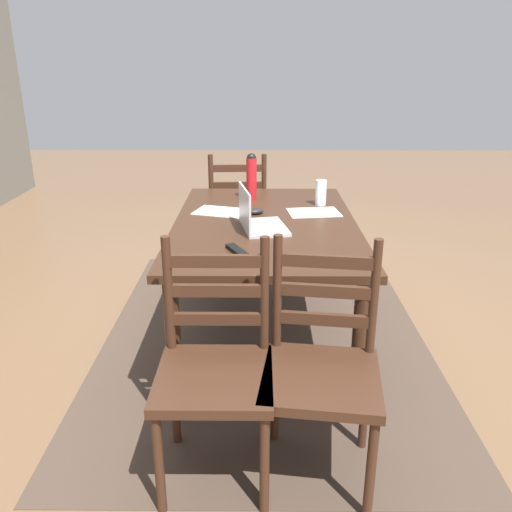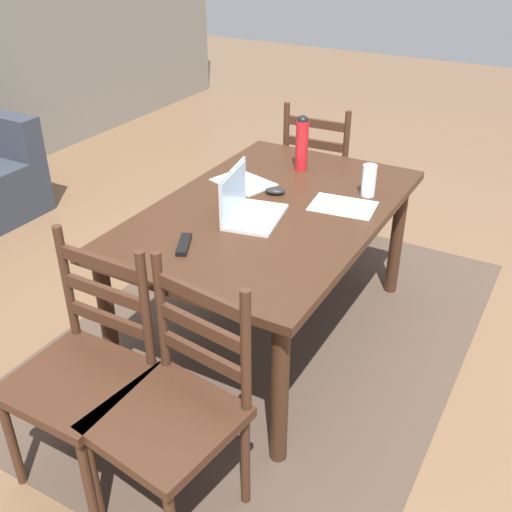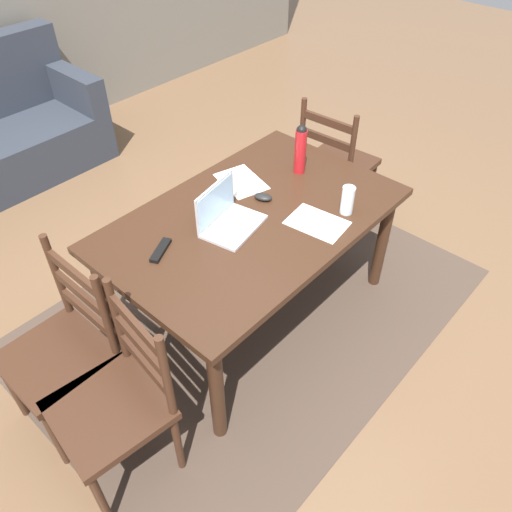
% 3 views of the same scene
% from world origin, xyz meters
% --- Properties ---
extents(ground_plane, '(14.00, 14.00, 0.00)m').
position_xyz_m(ground_plane, '(0.00, 0.00, 0.00)').
color(ground_plane, brown).
extents(area_rug, '(2.63, 1.90, 0.01)m').
position_xyz_m(area_rug, '(0.00, 0.00, 0.00)').
color(area_rug, '#47382D').
rests_on(area_rug, ground).
extents(dining_table, '(1.58, 1.01, 0.73)m').
position_xyz_m(dining_table, '(0.00, 0.00, 0.65)').
color(dining_table, '#382114').
rests_on(dining_table, ground).
extents(chair_left_far, '(0.44, 0.44, 0.95)m').
position_xyz_m(chair_left_far, '(-1.08, 0.20, 0.46)').
color(chair_left_far, '#3D2316').
rests_on(chair_left_far, ground).
extents(chair_right_far, '(0.46, 0.46, 0.95)m').
position_xyz_m(chair_right_far, '(1.08, 0.20, 0.46)').
color(chair_right_far, '#3D2316').
rests_on(chair_right_far, ground).
extents(chair_left_near, '(0.49, 0.49, 0.95)m').
position_xyz_m(chair_left_near, '(-1.08, -0.21, 0.46)').
color(chair_left_near, '#3D2316').
rests_on(chair_left_near, ground).
extents(laptop, '(0.36, 0.28, 0.23)m').
position_xyz_m(laptop, '(-0.14, 0.05, 0.79)').
color(laptop, silver).
rests_on(laptop, dining_table).
extents(water_bottle, '(0.07, 0.07, 0.30)m').
position_xyz_m(water_bottle, '(0.50, 0.08, 0.89)').
color(water_bottle, red).
rests_on(water_bottle, dining_table).
extents(drinking_glass, '(0.07, 0.07, 0.16)m').
position_xyz_m(drinking_glass, '(0.35, -0.35, 0.81)').
color(drinking_glass, silver).
rests_on(drinking_glass, dining_table).
extents(computer_mouse, '(0.09, 0.11, 0.03)m').
position_xyz_m(computer_mouse, '(0.15, 0.06, 0.75)').
color(computer_mouse, black).
rests_on(computer_mouse, dining_table).
extents(tv_remote, '(0.17, 0.12, 0.02)m').
position_xyz_m(tv_remote, '(-0.51, 0.14, 0.74)').
color(tv_remote, black).
rests_on(tv_remote, dining_table).
extents(paper_stack_left, '(0.28, 0.34, 0.00)m').
position_xyz_m(paper_stack_left, '(0.19, 0.26, 0.73)').
color(paper_stack_left, white).
rests_on(paper_stack_left, dining_table).
extents(paper_stack_right, '(0.25, 0.32, 0.00)m').
position_xyz_m(paper_stack_right, '(0.18, -0.29, 0.73)').
color(paper_stack_right, white).
rests_on(paper_stack_right, dining_table).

